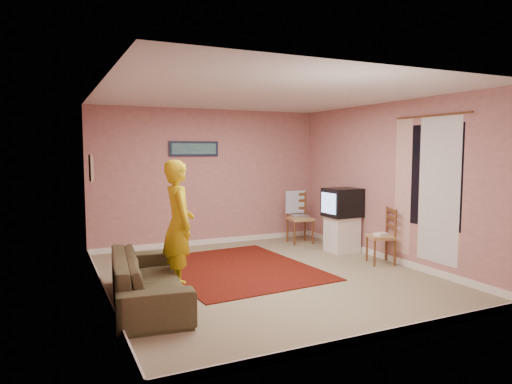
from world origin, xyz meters
name	(u,v)px	position (x,y,z in m)	size (l,w,h in m)	color
ground	(266,276)	(0.00, 0.00, 0.00)	(5.00, 5.00, 0.00)	gray
wall_back	(209,177)	(0.00, 2.50, 1.30)	(4.50, 0.02, 2.60)	tan
wall_front	(385,207)	(0.00, -2.50, 1.30)	(4.50, 0.02, 2.60)	tan
wall_left	(101,193)	(-2.25, 0.00, 1.30)	(0.02, 5.00, 2.60)	tan
wall_right	(389,182)	(2.25, 0.00, 1.30)	(0.02, 5.00, 2.60)	tan
ceiling	(266,95)	(0.00, 0.00, 2.60)	(4.50, 5.00, 0.02)	silver
baseboard_back	(210,241)	(0.00, 2.49, 0.05)	(4.50, 0.02, 0.10)	white
baseboard_front	(380,335)	(0.00, -2.49, 0.05)	(4.50, 0.02, 0.10)	white
baseboard_left	(105,293)	(-2.24, 0.00, 0.05)	(0.02, 5.00, 0.10)	white
baseboard_right	(387,257)	(2.24, 0.00, 0.05)	(0.02, 5.00, 0.10)	white
window	(432,176)	(2.24, -0.90, 1.45)	(0.01, 1.10, 1.50)	black
curtain_sheer	(439,190)	(2.23, -1.05, 1.25)	(0.01, 0.75, 2.10)	silver
curtain_floral	(403,187)	(2.21, -0.35, 1.25)	(0.01, 0.35, 2.10)	beige
curtain_rod	(432,115)	(2.20, -0.90, 2.32)	(0.02, 0.02, 1.40)	brown
picture_back	(194,149)	(-0.30, 2.47, 1.85)	(0.95, 0.04, 0.28)	#121933
picture_left	(91,168)	(-2.22, 1.60, 1.55)	(0.04, 0.38, 0.42)	beige
area_rug	(237,268)	(-0.23, 0.56, 0.01)	(2.14, 2.67, 0.01)	black
tv_cabinet	(342,234)	(1.95, 0.87, 0.32)	(0.50, 0.46, 0.64)	white
crt_tv	(342,202)	(1.94, 0.87, 0.89)	(0.60, 0.53, 0.51)	black
chair_a	(300,213)	(1.65, 1.84, 0.60)	(0.49, 0.47, 0.54)	tan
dvd_player	(300,216)	(1.65, 1.84, 0.53)	(0.33, 0.23, 0.06)	silver
blue_throw	(295,202)	(1.65, 2.03, 0.80)	(0.42, 0.05, 0.44)	#84ACD8
chair_b	(381,230)	(2.00, -0.12, 0.55)	(0.50, 0.51, 0.49)	tan
game_console	(381,234)	(2.00, -0.12, 0.48)	(0.20, 0.15, 0.04)	white
sofa	(148,279)	(-1.80, -0.47, 0.30)	(2.03, 0.79, 0.59)	#4C462E
person	(179,224)	(-1.29, -0.02, 0.85)	(0.62, 0.41, 1.70)	gold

